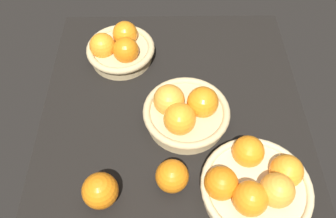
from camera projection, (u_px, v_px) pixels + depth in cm
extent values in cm
cube|color=black|center=(173.00, 120.00, 93.90)|extent=(84.00, 72.00, 3.00)
cylinder|color=#D3BC8C|center=(254.00, 191.00, 77.82)|extent=(23.40, 23.40, 4.62)
torus|color=#D3BC8C|center=(257.00, 187.00, 75.95)|extent=(25.11, 25.11, 1.71)
sphere|color=orange|center=(286.00, 171.00, 76.74)|extent=(7.60, 7.60, 7.60)
sphere|color=#F49E33|center=(277.00, 190.00, 72.60)|extent=(7.60, 7.60, 7.60)
sphere|color=orange|center=(248.00, 151.00, 79.69)|extent=(7.60, 7.60, 7.60)
sphere|color=orange|center=(250.00, 199.00, 71.65)|extent=(7.60, 7.60, 7.60)
sphere|color=orange|center=(221.00, 183.00, 74.82)|extent=(7.60, 7.60, 7.60)
cylinder|color=tan|center=(121.00, 53.00, 103.91)|extent=(18.43, 18.43, 4.15)
torus|color=tan|center=(121.00, 48.00, 102.23)|extent=(20.49, 20.49, 2.06)
sphere|color=orange|center=(102.00, 46.00, 100.53)|extent=(7.65, 7.65, 7.65)
sphere|color=orange|center=(126.00, 50.00, 98.92)|extent=(7.65, 7.65, 7.65)
sphere|color=orange|center=(125.00, 34.00, 103.43)|extent=(7.65, 7.65, 7.65)
cylinder|color=tan|center=(186.00, 116.00, 90.07)|extent=(20.79, 20.79, 4.45)
torus|color=tan|center=(186.00, 111.00, 88.27)|extent=(22.72, 22.72, 1.93)
sphere|color=orange|center=(180.00, 119.00, 84.21)|extent=(8.22, 8.22, 8.22)
sphere|color=orange|center=(203.00, 102.00, 87.57)|extent=(8.22, 8.22, 8.22)
sphere|color=#F49E33|center=(169.00, 100.00, 87.97)|extent=(8.22, 8.22, 8.22)
sphere|color=orange|center=(172.00, 176.00, 78.22)|extent=(7.78, 7.78, 7.78)
sphere|color=orange|center=(100.00, 191.00, 75.91)|extent=(8.26, 8.26, 8.26)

